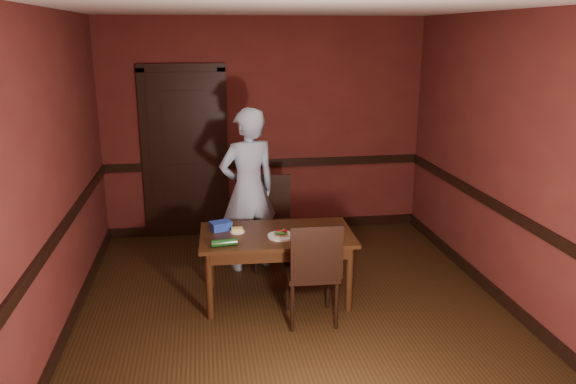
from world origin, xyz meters
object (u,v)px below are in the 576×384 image
object	(u,v)px
chair_far	(274,224)
food_tub	(221,226)
sauce_jar	(310,233)
sandwich_plate	(281,235)
dining_table	(277,266)
person	(248,190)
cheese_saucer	(237,230)
chair_near	(311,270)

from	to	relation	value
chair_far	food_tub	world-z (taller)	chair_far
sauce_jar	food_tub	size ratio (longest dim) A/B	0.41
sandwich_plate	dining_table	bearing A→B (deg)	106.13
dining_table	food_tub	bearing A→B (deg)	163.57
person	cheese_saucer	xyz separation A→B (m)	(-0.17, -0.73, -0.19)
cheese_saucer	food_tub	world-z (taller)	food_tub
dining_table	food_tub	xyz separation A→B (m)	(-0.52, 0.17, 0.38)
chair_far	chair_near	distance (m)	1.25
chair_near	food_tub	distance (m)	1.02
chair_near	person	world-z (taller)	person
sandwich_plate	sauce_jar	distance (m)	0.26
dining_table	chair_near	xyz separation A→B (m)	(0.25, -0.45, 0.14)
person	sandwich_plate	distance (m)	0.97
sauce_jar	cheese_saucer	distance (m)	0.70
chair_far	food_tub	distance (m)	0.88
sauce_jar	food_tub	distance (m)	0.87
dining_table	sauce_jar	world-z (taller)	sauce_jar
dining_table	person	world-z (taller)	person
sandwich_plate	cheese_saucer	size ratio (longest dim) A/B	1.82
cheese_saucer	food_tub	xyz separation A→B (m)	(-0.15, 0.09, 0.02)
sandwich_plate	food_tub	size ratio (longest dim) A/B	1.11
chair_near	sandwich_plate	xyz separation A→B (m)	(-0.22, 0.35, 0.21)
sandwich_plate	food_tub	xyz separation A→B (m)	(-0.55, 0.28, 0.02)
dining_table	cheese_saucer	world-z (taller)	cheese_saucer
cheese_saucer	sauce_jar	bearing A→B (deg)	-20.55
food_tub	person	bearing A→B (deg)	43.65
chair_near	cheese_saucer	size ratio (longest dim) A/B	6.74
chair_far	cheese_saucer	size ratio (longest dim) A/B	7.02
chair_far	chair_near	xyz separation A→B (m)	(0.17, -1.24, -0.02)
food_tub	cheese_saucer	bearing A→B (deg)	-49.64
chair_far	sauce_jar	bearing A→B (deg)	-70.12
dining_table	sauce_jar	xyz separation A→B (m)	(0.29, -0.16, 0.39)
chair_near	sandwich_plate	world-z (taller)	chair_near
dining_table	person	xyz separation A→B (m)	(-0.20, 0.82, 0.54)
chair_near	sandwich_plate	distance (m)	0.46
cheese_saucer	food_tub	size ratio (longest dim) A/B	0.61
chair_near	sauce_jar	distance (m)	0.38
dining_table	chair_near	size ratio (longest dim) A/B	1.50
chair_near	person	distance (m)	1.40
chair_far	cheese_saucer	distance (m)	0.85
chair_near	sauce_jar	xyz separation A→B (m)	(0.04, 0.29, 0.24)
person	food_tub	bearing A→B (deg)	44.24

